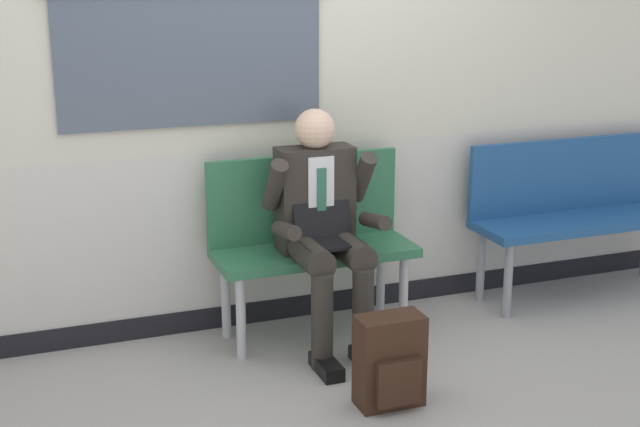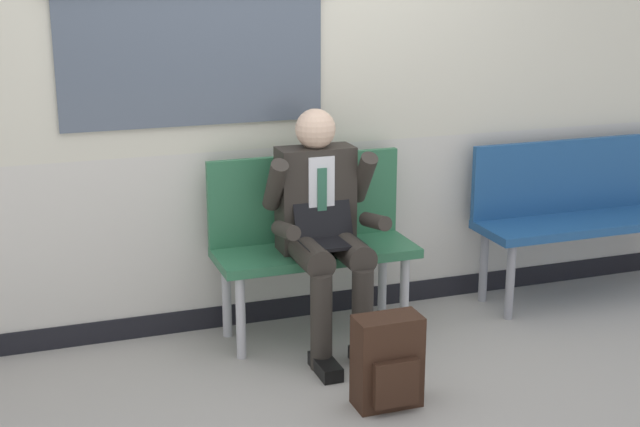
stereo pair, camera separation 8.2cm
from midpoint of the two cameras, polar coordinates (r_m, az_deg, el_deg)
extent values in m
plane|color=#9E9991|center=(4.70, -0.71, -9.12)|extent=(18.00, 18.00, 0.00)
cube|color=beige|center=(5.06, -3.15, -0.52)|extent=(5.87, 0.12, 0.88)
cube|color=black|center=(5.22, -3.06, -5.79)|extent=(5.87, 0.14, 0.12)
cube|color=#2D6B47|center=(4.79, -0.82, -2.51)|extent=(1.08, 0.42, 0.05)
cube|color=#2D6B47|center=(4.88, -1.54, 1.03)|extent=(1.08, 0.04, 0.47)
cylinder|color=#B7B7BC|center=(4.62, -5.55, -6.62)|extent=(0.05, 0.05, 0.45)
cylinder|color=#B7B7BC|center=(4.89, -6.48, -5.35)|extent=(0.05, 0.05, 0.45)
cylinder|color=#B7B7BC|center=(4.91, 4.84, -5.19)|extent=(0.05, 0.05, 0.45)
cylinder|color=#B7B7BC|center=(5.17, 3.42, -4.08)|extent=(0.05, 0.05, 0.45)
cube|color=navy|center=(5.59, 16.06, -0.45)|extent=(1.38, 0.42, 0.05)
cube|color=navy|center=(5.67, 15.17, 2.43)|extent=(1.38, 0.04, 0.44)
cylinder|color=gray|center=(5.21, 11.41, -4.19)|extent=(0.05, 0.05, 0.45)
cylinder|color=gray|center=(5.46, 9.76, -3.20)|extent=(0.05, 0.05, 0.45)
cylinder|color=#2D2823|center=(4.55, -1.23, -2.61)|extent=(0.15, 0.40, 0.15)
cylinder|color=#2D2823|center=(4.48, -0.39, -6.90)|extent=(0.11, 0.11, 0.50)
cube|color=black|center=(4.52, -0.12, -9.69)|extent=(0.10, 0.26, 0.07)
cylinder|color=#2D2823|center=(4.62, 1.35, -2.30)|extent=(0.15, 0.40, 0.15)
cylinder|color=#2D2823|center=(4.56, 2.22, -6.52)|extent=(0.11, 0.11, 0.50)
cube|color=black|center=(4.59, 2.49, -9.26)|extent=(0.10, 0.26, 0.07)
cube|color=#2D2823|center=(4.71, -0.83, 0.96)|extent=(0.40, 0.18, 0.55)
cube|color=silver|center=(4.61, -0.43, 1.28)|extent=(0.14, 0.01, 0.39)
cube|color=#2D664C|center=(4.61, -0.40, 0.89)|extent=(0.05, 0.01, 0.33)
sphere|color=beige|center=(4.62, -0.85, 5.39)|extent=(0.21, 0.21, 0.21)
cylinder|color=#2D2823|center=(4.54, -3.39, 1.81)|extent=(0.09, 0.25, 0.30)
cylinder|color=#2D2823|center=(4.44, -2.69, -1.10)|extent=(0.08, 0.27, 0.12)
cylinder|color=#2D2823|center=(4.70, 2.21, 2.31)|extent=(0.09, 0.25, 0.30)
cylinder|color=#2D2823|center=(4.60, 3.00, -0.48)|extent=(0.08, 0.27, 0.12)
cube|color=black|center=(4.54, 0.21, -1.91)|extent=(0.31, 0.22, 0.02)
cube|color=black|center=(4.62, -0.36, -0.15)|extent=(0.31, 0.08, 0.21)
cube|color=#331E14|center=(4.16, 3.87, -9.30)|extent=(0.31, 0.16, 0.44)
cube|color=#331E14|center=(4.11, 4.45, -10.68)|extent=(0.21, 0.04, 0.22)
camera|label=1|loc=(0.04, -90.52, -0.15)|focal=50.40mm
camera|label=2|loc=(0.04, 89.48, 0.15)|focal=50.40mm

